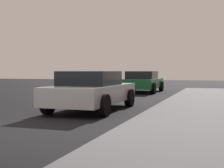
# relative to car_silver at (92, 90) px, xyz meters

# --- Properties ---
(ground_plane) EXTENTS (80.00, 80.00, 0.00)m
(ground_plane) POSITION_rel_car_silver_xyz_m (-0.07, -3.90, -0.65)
(ground_plane) COLOR black
(sidewalk) EXTENTS (4.00, 32.00, 0.15)m
(sidewalk) POSITION_rel_car_silver_xyz_m (3.93, -3.90, -0.57)
(sidewalk) COLOR #5B5B60
(sidewalk) RESTS_ON ground_plane
(car_silver) EXTENTS (1.98, 4.22, 1.27)m
(car_silver) POSITION_rel_car_silver_xyz_m (0.00, 0.00, 0.00)
(car_silver) COLOR #B7B7BF
(car_silver) RESTS_ON ground_plane
(car_green) EXTENTS (2.04, 4.19, 1.27)m
(car_green) POSITION_rel_car_silver_xyz_m (-0.40, 9.15, 0.00)
(car_green) COLOR #196638
(car_green) RESTS_ON ground_plane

